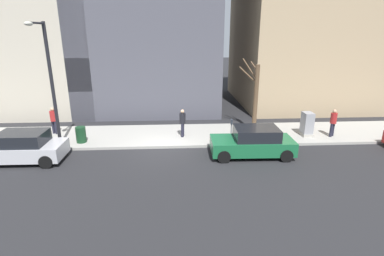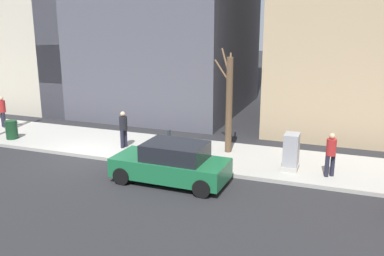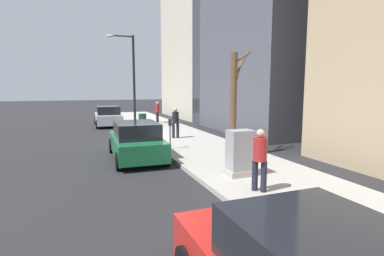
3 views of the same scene
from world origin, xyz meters
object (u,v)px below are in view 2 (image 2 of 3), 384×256
Objects in this scene: parked_car_green at (172,163)px; parking_meter at (169,142)px; pedestrian_near_meter at (331,152)px; pedestrian_far_corner at (2,110)px; utility_box at (291,152)px; bare_tree at (229,102)px; trash_bin at (12,130)px; pedestrian_midblock at (123,127)px.

parking_meter is at bearing 27.74° from parked_car_green.
pedestrian_near_meter is 16.85m from pedestrian_far_corner.
bare_tree reaches higher than utility_box.
trash_bin is at bearing 78.52° from parked_car_green.
trash_bin is at bearing 86.97° from parking_meter.
pedestrian_far_corner is (3.74, 11.40, 0.35)m from parked_car_green.
pedestrian_far_corner is at bearing 73.15° from parked_car_green.
pedestrian_far_corner is (1.46, 16.79, 0.00)m from pedestrian_near_meter.
parking_meter is 3.18m from bare_tree.
pedestrian_near_meter is (0.16, -14.73, 0.49)m from trash_bin.
pedestrian_midblock is (0.67, -5.79, 0.49)m from trash_bin.
bare_tree is 10.65m from trash_bin.
pedestrian_far_corner is at bearing 78.91° from parking_meter.
bare_tree is at bearing 112.95° from pedestrian_midblock.
bare_tree is at bearing -58.45° from pedestrian_near_meter.
parking_meter is at bearing 139.69° from bare_tree.
pedestrian_midblock is at bearing -158.93° from pedestrian_far_corner.
parking_meter is 4.84m from utility_box.
pedestrian_midblock is (0.27, 7.48, 0.24)m from utility_box.
utility_box is at bearing -88.27° from trash_bin.
utility_box is 0.32× the size of bare_tree.
pedestrian_midblock and pedestrian_far_corner have the same top height.
bare_tree is at bearing -80.47° from trash_bin.
utility_box is at bearing -156.54° from pedestrian_far_corner.
pedestrian_midblock is at bearing 67.70° from parking_meter.
pedestrian_midblock is at bearing -41.76° from pedestrian_near_meter.
parking_meter is 8.53m from trash_bin.
trash_bin is at bearing -37.90° from pedestrian_near_meter.
trash_bin is (-0.40, 13.27, -0.25)m from utility_box.
parked_car_green is at bearing 61.63° from pedestrian_midblock.
bare_tree reaches higher than pedestrian_midblock.
pedestrian_near_meter reaches higher than utility_box.
parked_car_green is 4.30m from bare_tree.
pedestrian_midblock reaches higher than utility_box.
parked_car_green is at bearing -153.57° from parking_meter.
pedestrian_near_meter is at bearing -84.44° from parking_meter.
pedestrian_midblock is at bearing 87.97° from utility_box.
utility_box reaches higher than parking_meter.
bare_tree reaches higher than parked_car_green.
trash_bin is 0.54× the size of pedestrian_far_corner.
parking_meter is at bearing 100.12° from utility_box.
pedestrian_near_meter is (-1.58, -4.36, -1.25)m from bare_tree.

